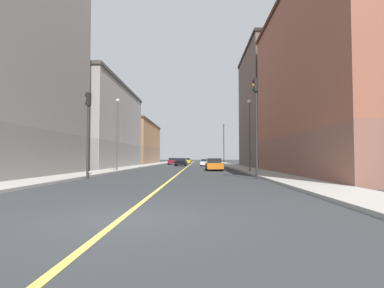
# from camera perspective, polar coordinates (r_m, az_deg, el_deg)

# --- Properties ---
(ground_plane) EXTENTS (400.00, 400.00, 0.00)m
(ground_plane) POSITION_cam_1_polar(r_m,az_deg,el_deg) (7.72, -13.00, -13.40)
(ground_plane) COLOR #2D3033
(ground_plane) RESTS_ON ground
(sidewalk_left) EXTENTS (2.77, 168.00, 0.15)m
(sidewalk_left) POSITION_cam_1_polar(r_m,az_deg,el_deg) (56.66, 7.07, -3.91)
(sidewalk_left) COLOR #9E9B93
(sidewalk_left) RESTS_ON ground
(sidewalk_right) EXTENTS (2.77, 168.00, 0.15)m
(sidewalk_right) POSITION_cam_1_polar(r_m,az_deg,el_deg) (57.15, -8.24, -3.89)
(sidewalk_right) COLOR #9E9B93
(sidewalk_right) RESTS_ON ground
(lane_center_stripe) EXTENTS (0.16, 154.00, 0.01)m
(lane_center_stripe) POSITION_cam_1_polar(r_m,az_deg,el_deg) (56.40, -0.62, -4.01)
(lane_center_stripe) COLOR #E5D14C
(lane_center_stripe) RESTS_ON ground
(building_left_near) EXTENTS (10.30, 22.90, 15.55)m
(building_left_near) POSITION_cam_1_polar(r_m,az_deg,el_deg) (28.89, 26.46, 10.37)
(building_left_near) COLOR brown
(building_left_near) RESTS_ON ground
(building_left_mid) EXTENTS (10.30, 16.62, 17.68)m
(building_left_mid) POSITION_cam_1_polar(r_m,az_deg,el_deg) (48.15, 15.91, 6.39)
(building_left_mid) COLOR brown
(building_left_mid) RESTS_ON ground
(building_right_midblock) EXTENTS (10.30, 24.24, 12.11)m
(building_right_midblock) POSITION_cam_1_polar(r_m,az_deg,el_deg) (47.86, -18.06, 3.11)
(building_right_midblock) COLOR gray
(building_right_midblock) RESTS_ON ground
(building_right_distant) EXTENTS (10.30, 25.72, 9.69)m
(building_right_distant) POSITION_cam_1_polar(r_m,az_deg,el_deg) (74.09, -11.06, 0.14)
(building_right_distant) COLOR #8F6B4F
(building_right_distant) RESTS_ON ground
(traffic_light_left_near) EXTENTS (0.40, 0.32, 6.88)m
(traffic_light_left_near) POSITION_cam_1_polar(r_m,az_deg,el_deg) (21.47, 11.81, 5.34)
(traffic_light_left_near) COLOR #2D2D2D
(traffic_light_left_near) RESTS_ON ground
(traffic_light_right_near) EXTENTS (0.40, 0.32, 5.95)m
(traffic_light_right_near) POSITION_cam_1_polar(r_m,az_deg,el_deg) (22.39, -18.77, 3.73)
(traffic_light_right_near) COLOR #2D2D2D
(traffic_light_right_near) RESTS_ON ground
(street_lamp_left_near) EXTENTS (0.36, 0.36, 6.98)m
(street_lamp_left_near) POSITION_cam_1_polar(r_m,az_deg,el_deg) (30.26, 10.65, 3.06)
(street_lamp_left_near) COLOR #4C4C51
(street_lamp_left_near) RESTS_ON ground
(street_lamp_right_near) EXTENTS (0.36, 0.36, 7.57)m
(street_lamp_right_near) POSITION_cam_1_polar(r_m,az_deg,el_deg) (33.52, -13.69, 3.08)
(street_lamp_right_near) COLOR #4C4C51
(street_lamp_right_near) RESTS_ON ground
(street_lamp_left_far) EXTENTS (0.36, 0.36, 7.96)m
(street_lamp_left_far) POSITION_cam_1_polar(r_m,az_deg,el_deg) (60.62, 5.93, 0.75)
(street_lamp_left_far) COLOR #4C4C51
(street_lamp_left_far) RESTS_ON ground
(car_yellow) EXTENTS (1.80, 4.24, 1.35)m
(car_yellow) POSITION_cam_1_polar(r_m,az_deg,el_deg) (71.01, -0.97, -3.18)
(car_yellow) COLOR gold
(car_yellow) RESTS_ON ground
(car_maroon) EXTENTS (1.84, 4.46, 1.37)m
(car_maroon) POSITION_cam_1_polar(r_m,az_deg,el_deg) (64.44, -3.58, -3.23)
(car_maroon) COLOR maroon
(car_maroon) RESTS_ON ground
(car_white) EXTENTS (2.03, 4.06, 1.19)m
(car_white) POSITION_cam_1_polar(r_m,az_deg,el_deg) (53.81, 2.59, -3.44)
(car_white) COLOR white
(car_white) RESTS_ON ground
(car_orange) EXTENTS (1.91, 4.57, 1.38)m
(car_orange) POSITION_cam_1_polar(r_m,az_deg,el_deg) (35.06, 4.10, -3.82)
(car_orange) COLOR orange
(car_orange) RESTS_ON ground
(car_black) EXTENTS (2.06, 4.42, 1.36)m
(car_black) POSITION_cam_1_polar(r_m,az_deg,el_deg) (53.74, -2.04, -3.37)
(car_black) COLOR black
(car_black) RESTS_ON ground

